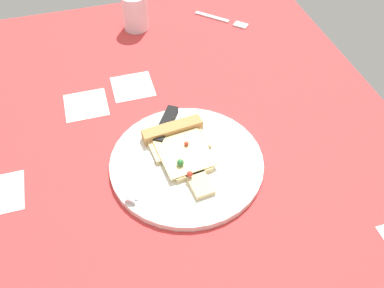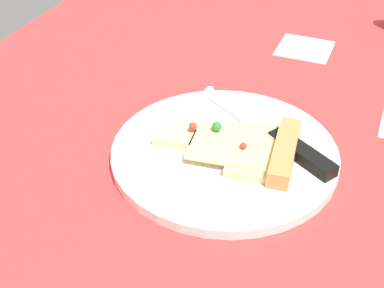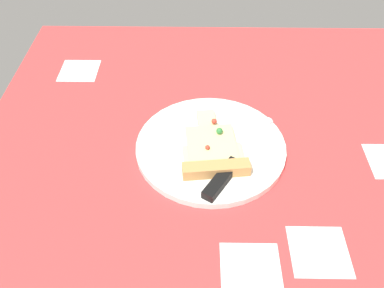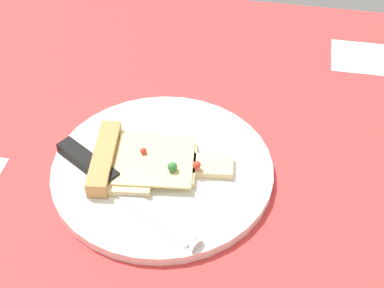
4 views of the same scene
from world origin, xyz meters
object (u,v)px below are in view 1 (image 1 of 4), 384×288
at_px(plate, 187,163).
at_px(knife, 158,142).
at_px(pizza_slice, 181,148).
at_px(fork, 224,20).
at_px(drinking_glass, 135,12).

relative_size(plate, knife, 1.34).
relative_size(pizza_slice, fork, 1.49).
height_order(pizza_slice, drinking_glass, drinking_glass).
relative_size(plate, pizza_slice, 1.58).
relative_size(knife, drinking_glass, 2.34).
distance_m(plate, knife, 0.07).
relative_size(drinking_glass, fork, 0.75).
bearing_deg(fork, plate, 17.38).
bearing_deg(drinking_glass, knife, -95.41).
xyz_separation_m(drinking_glass, fork, (0.23, -0.03, -0.04)).
distance_m(pizza_slice, fork, 0.49).
bearing_deg(knife, fork, -91.97).
height_order(knife, fork, knife).
xyz_separation_m(pizza_slice, drinking_glass, (0.00, 0.46, 0.02)).
xyz_separation_m(plate, knife, (-0.04, 0.06, 0.01)).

